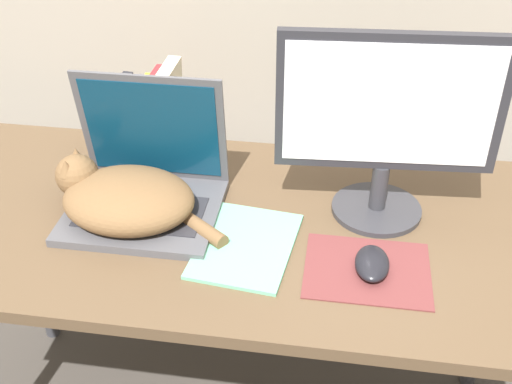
# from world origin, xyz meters

# --- Properties ---
(desk) EXTENTS (1.43, 0.67, 0.76)m
(desk) POSITION_xyz_m (0.00, 0.34, 0.68)
(desk) COLOR brown
(desk) RESTS_ON ground_plane
(laptop) EXTENTS (0.33, 0.28, 0.29)m
(laptop) POSITION_xyz_m (-0.19, 0.36, 0.81)
(laptop) COLOR #4C4C51
(laptop) RESTS_ON desk
(cat) EXTENTS (0.40, 0.24, 0.13)m
(cat) POSITION_xyz_m (-0.22, 0.31, 0.81)
(cat) COLOR brown
(cat) RESTS_ON desk
(external_monitor) EXTENTS (0.45, 0.20, 0.41)m
(external_monitor) POSITION_xyz_m (0.31, 0.41, 0.98)
(external_monitor) COLOR #333338
(external_monitor) RESTS_ON desk
(mousepad) EXTENTS (0.24, 0.19, 0.00)m
(mousepad) POSITION_xyz_m (0.29, 0.21, 0.76)
(mousepad) COLOR brown
(mousepad) RESTS_ON desk
(computer_mouse) EXTENTS (0.07, 0.11, 0.03)m
(computer_mouse) POSITION_xyz_m (0.30, 0.21, 0.77)
(computer_mouse) COLOR black
(computer_mouse) RESTS_ON mousepad
(book_row) EXTENTS (0.15, 0.17, 0.24)m
(book_row) POSITION_xyz_m (-0.24, 0.56, 0.86)
(book_row) COLOR #232328
(book_row) RESTS_ON desk
(notepad) EXTENTS (0.21, 0.27, 0.01)m
(notepad) POSITION_xyz_m (0.05, 0.25, 0.76)
(notepad) COLOR #6BBC93
(notepad) RESTS_ON desk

